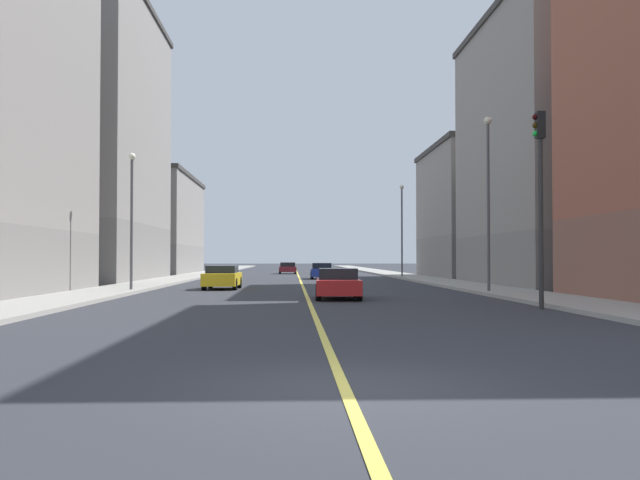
% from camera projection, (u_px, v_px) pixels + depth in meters
% --- Properties ---
extents(ground_plane, '(400.00, 400.00, 0.00)m').
position_uv_depth(ground_plane, '(344.00, 389.00, 9.06)').
color(ground_plane, '#2E3037').
rests_on(ground_plane, ground).
extents(sidewalk_left, '(3.24, 168.00, 0.15)m').
position_uv_depth(sidewalk_left, '(414.00, 277.00, 58.40)').
color(sidewalk_left, '#9E9B93').
rests_on(sidewalk_left, ground).
extents(sidewalk_right, '(3.24, 168.00, 0.15)m').
position_uv_depth(sidewalk_right, '(183.00, 278.00, 57.60)').
color(sidewalk_right, '#9E9B93').
rests_on(sidewalk_right, ground).
extents(lane_center_stripe, '(0.16, 154.00, 0.01)m').
position_uv_depth(lane_center_stripe, '(299.00, 278.00, 58.00)').
color(lane_center_stripe, '#E5D14C').
rests_on(lane_center_stripe, ground).
extents(building_left_mid, '(10.48, 16.69, 16.63)m').
position_uv_depth(building_left_mid, '(570.00, 150.00, 42.52)').
color(building_left_mid, slate).
rests_on(building_left_mid, ground).
extents(building_left_far, '(10.48, 14.93, 11.19)m').
position_uv_depth(building_left_far, '(491.00, 212.00, 59.28)').
color(building_left_far, slate).
rests_on(building_left_far, ground).
extents(building_right_midblock, '(10.48, 19.03, 20.56)m').
position_uv_depth(building_right_midblock, '(80.00, 142.00, 51.37)').
color(building_right_midblock, slate).
rests_on(building_right_midblock, ground).
extents(building_right_distant, '(10.48, 20.39, 10.45)m').
position_uv_depth(building_right_distant, '(144.00, 225.00, 73.87)').
color(building_right_distant, slate).
rests_on(building_right_distant, ground).
extents(traffic_light_left_near, '(0.40, 0.32, 6.59)m').
position_uv_depth(traffic_light_left_near, '(540.00, 182.00, 23.14)').
color(traffic_light_left_near, '#2D2D2D').
rests_on(traffic_light_left_near, ground).
extents(street_lamp_left_near, '(0.36, 0.36, 8.23)m').
position_uv_depth(street_lamp_left_near, '(488.00, 187.00, 32.81)').
color(street_lamp_left_near, '#4C4C51').
rests_on(street_lamp_left_near, ground).
extents(street_lamp_right_near, '(0.36, 0.36, 6.77)m').
position_uv_depth(street_lamp_right_near, '(132.00, 206.00, 34.46)').
color(street_lamp_right_near, '#4C4C51').
rests_on(street_lamp_right_near, ground).
extents(street_lamp_left_far, '(0.36, 0.36, 7.70)m').
position_uv_depth(street_lamp_left_far, '(402.00, 221.00, 58.39)').
color(street_lamp_left_far, '#4C4C51').
rests_on(street_lamp_left_far, ground).
extents(car_blue, '(1.84, 4.21, 1.29)m').
position_uv_depth(car_blue, '(322.00, 271.00, 56.37)').
color(car_blue, '#23389E').
rests_on(car_blue, ground).
extents(car_yellow, '(1.90, 4.08, 1.29)m').
position_uv_depth(car_yellow, '(222.00, 277.00, 37.90)').
color(car_yellow, gold).
rests_on(car_yellow, ground).
extents(car_red, '(1.98, 4.06, 1.27)m').
position_uv_depth(car_red, '(338.00, 284.00, 28.87)').
color(car_red, red).
rests_on(car_red, ground).
extents(car_maroon, '(1.88, 3.92, 1.22)m').
position_uv_depth(car_maroon, '(288.00, 268.00, 74.55)').
color(car_maroon, maroon).
rests_on(car_maroon, ground).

